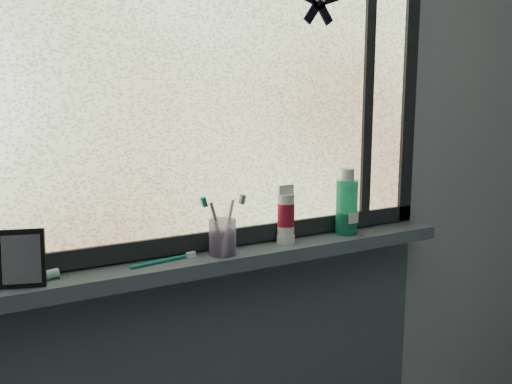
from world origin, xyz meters
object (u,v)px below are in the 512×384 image
Objects in this scene: toothbrush_cup at (223,237)px; mouthwash_bottle at (347,202)px; cream_tube at (286,212)px; vanity_mirror at (21,258)px.

mouthwash_bottle is at bearing 1.99° from toothbrush_cup.
cream_tube is at bearing 5.29° from toothbrush_cup.
toothbrush_cup is at bearing -178.01° from mouthwash_bottle.
toothbrush_cup is 0.80× the size of cream_tube.
vanity_mirror reaches higher than toothbrush_cup.
cream_tube is at bearing 178.73° from mouthwash_bottle.
cream_tube is at bearing 19.91° from vanity_mirror.
mouthwash_bottle reaches higher than vanity_mirror.
mouthwash_bottle is (0.96, 0.02, 0.04)m from vanity_mirror.
cream_tube reaches higher than toothbrush_cup.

